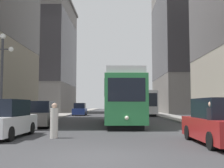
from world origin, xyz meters
TOP-DOWN VIEW (x-y plane):
  - ground_plane at (0.00, 0.00)m, footprint 200.00×200.00m
  - sidewalk_left at (-7.43, 40.00)m, footprint 2.80×120.00m
  - sidewalk_right at (7.43, 40.00)m, footprint 2.80×120.00m
  - streetcar at (1.01, 14.58)m, footprint 3.07×13.52m
  - transit_bus at (4.50, 32.90)m, footprint 3.00×11.29m
  - parked_car_left_near at (-4.73, 11.44)m, footprint 2.03×4.36m
  - parked_car_left_mid at (-4.73, 5.05)m, footprint 1.93×4.67m
  - parked_car_right_far at (4.73, 2.80)m, footprint 1.96×4.70m
  - parked_car_left_far at (-4.73, 32.64)m, footprint 1.99×4.35m
  - pedestrian_crossing_near at (-2.28, 4.76)m, footprint 0.37×0.37m
  - pedestrian_crossing_far at (4.05, 1.63)m, footprint 0.38×0.38m
  - lamp_post_left_near at (-6.63, 9.09)m, footprint 1.41×0.36m
  - building_left_corner at (-14.98, 47.72)m, footprint 12.90×18.94m
  - building_right_corner at (15.51, 45.35)m, footprint 13.97×20.00m

SIDE VIEW (x-z plane):
  - ground_plane at x=0.00m, z-range 0.00..0.00m
  - sidewalk_left at x=-7.43m, z-range 0.00..0.15m
  - sidewalk_right at x=7.43m, z-range 0.00..0.15m
  - pedestrian_crossing_near at x=-2.28m, z-range -0.06..1.59m
  - pedestrian_crossing_far at x=4.05m, z-range -0.06..1.65m
  - parked_car_left_near at x=-4.73m, z-range -0.07..1.75m
  - parked_car_left_far at x=-4.73m, z-range -0.07..1.75m
  - parked_car_left_mid at x=-4.73m, z-range -0.07..1.75m
  - parked_car_right_far at x=4.73m, z-range -0.07..1.75m
  - transit_bus at x=4.50m, z-range 0.22..3.67m
  - streetcar at x=1.01m, z-range 0.16..4.05m
  - lamp_post_left_near at x=-6.63m, z-range 1.05..7.01m
  - building_left_corner at x=-14.98m, z-range 0.33..23.19m
  - building_right_corner at x=15.51m, z-range 0.42..27.89m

